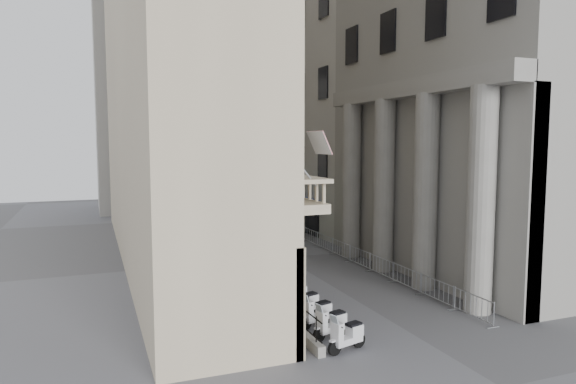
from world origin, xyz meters
The scene contains 36 objects.
far_building centered at (0.00, 48.00, 15.00)m, with size 22.00×10.00×30.00m, color #A4A19B.
iron_fence centered at (-4.30, 18.00, 0.00)m, with size 0.30×28.00×1.40m, color black, non-canonical shape.
blue_awning centered at (4.15, 26.00, 0.00)m, with size 1.60×3.00×3.00m, color navy, non-canonical shape.
flag centered at (-4.00, 5.00, 0.00)m, with size 1.00×1.40×8.20m, color #9E0C11, non-canonical shape.
scooter_0 centered at (-3.19, 4.21, 0.00)m, with size 0.56×1.40×1.50m, color silver, non-canonical shape.
scooter_1 centered at (-3.19, 5.54, 0.00)m, with size 0.56×1.40×1.50m, color silver, non-canonical shape.
scooter_2 centered at (-3.19, 6.86, 0.00)m, with size 0.56×1.40×1.50m, color silver, non-canonical shape.
scooter_3 centered at (-3.19, 8.18, 0.00)m, with size 0.56×1.40×1.50m, color silver, non-canonical shape.
scooter_4 centered at (-3.19, 9.50, 0.00)m, with size 0.56×1.40×1.50m, color silver, non-canonical shape.
scooter_5 centered at (-3.19, 10.82, 0.00)m, with size 0.56×1.40×1.50m, color silver, non-canonical shape.
scooter_6 centered at (-3.19, 12.14, 0.00)m, with size 0.56×1.40×1.50m, color silver, non-canonical shape.
scooter_7 centered at (-3.19, 13.46, 0.00)m, with size 0.56×1.40×1.50m, color silver, non-canonical shape.
scooter_8 centered at (-3.19, 14.79, 0.00)m, with size 0.56×1.40×1.50m, color silver, non-canonical shape.
scooter_9 centered at (-3.19, 16.11, 0.00)m, with size 0.56×1.40×1.50m, color silver, non-canonical shape.
scooter_10 centered at (-3.19, 17.43, 0.00)m, with size 0.56×1.40×1.50m, color silver, non-canonical shape.
scooter_11 centered at (-3.19, 18.75, 0.00)m, with size 0.56×1.40×1.50m, color silver, non-canonical shape.
scooter_12 centered at (-3.19, 20.07, 0.00)m, with size 0.56×1.40×1.50m, color silver, non-canonical shape.
scooter_13 centered at (-3.19, 21.39, 0.00)m, with size 0.56×1.40×1.50m, color silver, non-canonical shape.
scooter_14 centered at (-3.19, 22.71, 0.00)m, with size 0.56×1.40×1.50m, color silver, non-canonical shape.
scooter_15 centered at (-3.19, 24.03, 0.00)m, with size 0.56×1.40×1.50m, color silver, non-canonical shape.
barrier_0 centered at (3.45, 5.34, 0.00)m, with size 0.60×2.40×1.10m, color #AEB2B7, non-canonical shape.
barrier_1 centered at (3.45, 7.84, 0.00)m, with size 0.60×2.40×1.10m, color #AEB2B7, non-canonical shape.
barrier_2 centered at (3.45, 10.34, 0.00)m, with size 0.60×2.40×1.10m, color #AEB2B7, non-canonical shape.
barrier_3 centered at (3.45, 12.84, 0.00)m, with size 0.60×2.40×1.10m, color #AEB2B7, non-canonical shape.
barrier_4 centered at (3.45, 15.34, 0.00)m, with size 0.60×2.40×1.10m, color #AEB2B7, non-canonical shape.
barrier_5 centered at (3.45, 17.84, 0.00)m, with size 0.60×2.40×1.10m, color #AEB2B7, non-canonical shape.
barrier_6 centered at (3.45, 20.34, 0.00)m, with size 0.60×2.40×1.10m, color #AEB2B7, non-canonical shape.
barrier_7 centered at (3.45, 22.84, 0.00)m, with size 0.60×2.40×1.10m, color #AEB2B7, non-canonical shape.
barrier_8 centered at (3.45, 25.34, 0.00)m, with size 0.60×2.40×1.10m, color #AEB2B7, non-canonical shape.
barrier_9 centered at (3.45, 27.84, 0.00)m, with size 0.60×2.40×1.10m, color #AEB2B7, non-canonical shape.
security_tent centered at (-3.60, 24.22, 2.65)m, with size 3.90×3.90×3.17m.
street_lamp centered at (-3.10, 24.66, 4.74)m, with size 2.50×1.00×7.97m.
info_kiosk centered at (-4.19, 24.86, 1.02)m, with size 0.52×0.99×2.02m.
pedestrian_a centered at (-0.82, 20.81, 1.01)m, with size 0.74×0.48×2.03m, color #0D1836.
pedestrian_b centered at (0.48, 27.47, 0.96)m, with size 0.93×0.73×1.92m, color black.
pedestrian_c centered at (-1.37, 28.15, 0.90)m, with size 0.88×0.57×1.79m, color black.
Camera 1 is at (-11.64, -11.78, 7.59)m, focal length 32.00 mm.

